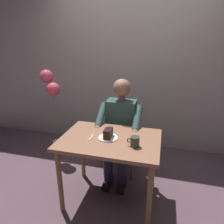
{
  "coord_description": "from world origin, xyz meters",
  "views": [
    {
      "loc": [
        -0.48,
        1.77,
        1.69
      ],
      "look_at": [
        0.01,
        -0.1,
        1.01
      ],
      "focal_mm": 32.17,
      "sensor_mm": 36.0,
      "label": 1
    }
  ],
  "objects_px": {
    "chair": "(122,135)",
    "seated_person": "(120,128)",
    "coffee_cup": "(135,141)",
    "dessert_spoon": "(91,138)",
    "cake_slice": "(108,133)",
    "balloon_display": "(51,96)",
    "dining_table": "(110,147)"
  },
  "relations": [
    {
      "from": "dining_table",
      "to": "dessert_spoon",
      "type": "distance_m",
      "value": 0.22
    },
    {
      "from": "cake_slice",
      "to": "balloon_display",
      "type": "relative_size",
      "value": 0.1
    },
    {
      "from": "chair",
      "to": "cake_slice",
      "type": "distance_m",
      "value": 0.72
    },
    {
      "from": "dining_table",
      "to": "balloon_display",
      "type": "bearing_deg",
      "value": -33.66
    },
    {
      "from": "balloon_display",
      "to": "seated_person",
      "type": "bearing_deg",
      "value": 167.26
    },
    {
      "from": "coffee_cup",
      "to": "dessert_spoon",
      "type": "height_order",
      "value": "coffee_cup"
    },
    {
      "from": "seated_person",
      "to": "coffee_cup",
      "type": "relative_size",
      "value": 10.54
    },
    {
      "from": "cake_slice",
      "to": "chair",
      "type": "bearing_deg",
      "value": -91.85
    },
    {
      "from": "dining_table",
      "to": "seated_person",
      "type": "height_order",
      "value": "seated_person"
    },
    {
      "from": "balloon_display",
      "to": "cake_slice",
      "type": "bearing_deg",
      "value": 145.95
    },
    {
      "from": "seated_person",
      "to": "coffee_cup",
      "type": "xyz_separation_m",
      "value": [
        -0.27,
        0.57,
        0.15
      ]
    },
    {
      "from": "cake_slice",
      "to": "dessert_spoon",
      "type": "relative_size",
      "value": 0.94
    },
    {
      "from": "chair",
      "to": "dessert_spoon",
      "type": "distance_m",
      "value": 0.76
    },
    {
      "from": "seated_person",
      "to": "balloon_display",
      "type": "xyz_separation_m",
      "value": [
        1.07,
        -0.24,
        0.28
      ]
    },
    {
      "from": "dining_table",
      "to": "chair",
      "type": "distance_m",
      "value": 0.66
    },
    {
      "from": "coffee_cup",
      "to": "cake_slice",
      "type": "bearing_deg",
      "value": -20.06
    },
    {
      "from": "seated_person",
      "to": "coffee_cup",
      "type": "height_order",
      "value": "seated_person"
    },
    {
      "from": "chair",
      "to": "seated_person",
      "type": "relative_size",
      "value": 0.7
    },
    {
      "from": "cake_slice",
      "to": "balloon_display",
      "type": "height_order",
      "value": "balloon_display"
    },
    {
      "from": "chair",
      "to": "seated_person",
      "type": "bearing_deg",
      "value": 90.0
    },
    {
      "from": "dining_table",
      "to": "seated_person",
      "type": "distance_m",
      "value": 0.47
    },
    {
      "from": "cake_slice",
      "to": "coffee_cup",
      "type": "xyz_separation_m",
      "value": [
        -0.29,
        0.1,
        -0.0
      ]
    },
    {
      "from": "chair",
      "to": "coffee_cup",
      "type": "bearing_deg",
      "value": 109.82
    },
    {
      "from": "dining_table",
      "to": "chair",
      "type": "xyz_separation_m",
      "value": [
        0.0,
        -0.64,
        -0.17
      ]
    },
    {
      "from": "dessert_spoon",
      "to": "cake_slice",
      "type": "bearing_deg",
      "value": -163.59
    },
    {
      "from": "chair",
      "to": "balloon_display",
      "type": "relative_size",
      "value": 0.67
    },
    {
      "from": "dining_table",
      "to": "dessert_spoon",
      "type": "height_order",
      "value": "dessert_spoon"
    },
    {
      "from": "cake_slice",
      "to": "balloon_display",
      "type": "xyz_separation_m",
      "value": [
        1.05,
        -0.71,
        0.13
      ]
    },
    {
      "from": "chair",
      "to": "balloon_display",
      "type": "distance_m",
      "value": 1.17
    },
    {
      "from": "coffee_cup",
      "to": "balloon_display",
      "type": "bearing_deg",
      "value": -31.34
    },
    {
      "from": "chair",
      "to": "coffee_cup",
      "type": "distance_m",
      "value": 0.85
    },
    {
      "from": "cake_slice",
      "to": "balloon_display",
      "type": "bearing_deg",
      "value": -34.05
    }
  ]
}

